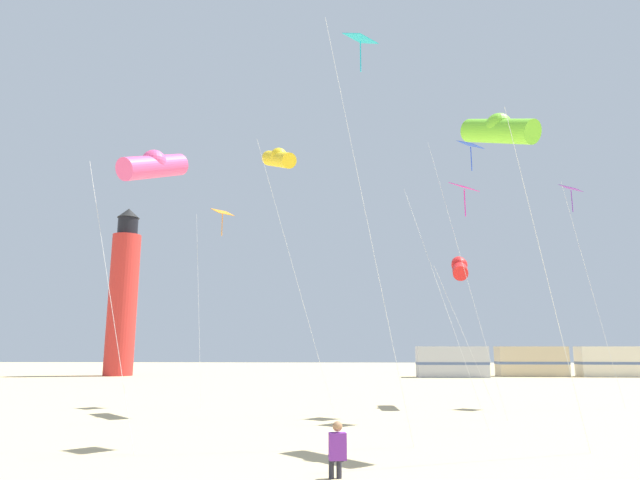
{
  "coord_description": "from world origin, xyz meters",
  "views": [
    {
      "loc": [
        0.14,
        -7.22,
        2.59
      ],
      "look_at": [
        -0.65,
        11.24,
        6.23
      ],
      "focal_mm": 31.02,
      "sensor_mm": 36.0,
      "label": 1
    }
  ],
  "objects": [
    {
      "name": "kite_flyer_standing",
      "position": [
        -0.02,
        4.45,
        0.61
      ],
      "size": [
        0.39,
        0.54,
        1.16
      ],
      "rotation": [
        0.0,
        0.0,
        3.3
      ],
      "color": "#722D99",
      "rests_on": "ground"
    },
    {
      "name": "kite_diamond_cyan",
      "position": [
        0.77,
        9.41,
        12.07
      ],
      "size": [
        2.36,
        1.83,
        12.92
      ],
      "color": "silver",
      "rests_on": "ground"
    },
    {
      "name": "kite_tube_gold",
      "position": [
        -2.75,
        16.5,
        11.05
      ],
      "size": [
        3.44,
        3.74,
        11.76
      ],
      "color": "silver",
      "rests_on": "ground"
    },
    {
      "name": "kite_diamond_violet",
      "position": [
        11.34,
        19.28,
        9.86
      ],
      "size": [
        2.01,
        1.72,
        10.52
      ],
      "color": "silver",
      "rests_on": "ground"
    },
    {
      "name": "kite_diamond_blue",
      "position": [
        5.71,
        15.95,
        10.85
      ],
      "size": [
        2.53,
        2.53,
        11.6
      ],
      "color": "silver",
      "rests_on": "ground"
    },
    {
      "name": "kite_tube_rainbow",
      "position": [
        -5.69,
        8.84,
        8.15
      ],
      "size": [
        2.63,
        3.03,
        8.85
      ],
      "color": "silver",
      "rests_on": "ground"
    },
    {
      "name": "kite_diamond_orange",
      "position": [
        -5.88,
        19.06,
        8.84
      ],
      "size": [
        2.01,
        2.01,
        9.43
      ],
      "color": "silver",
      "rests_on": "ground"
    },
    {
      "name": "kite_tube_scarlet",
      "position": [
        5.73,
        19.34,
        6.43
      ],
      "size": [
        2.35,
        2.68,
        7.13
      ],
      "color": "silver",
      "rests_on": "ground"
    },
    {
      "name": "kite_diamond_magenta",
      "position": [
        4.86,
        13.95,
        8.5
      ],
      "size": [
        2.97,
        2.97,
        9.08
      ],
      "color": "silver",
      "rests_on": "ground"
    },
    {
      "name": "kite_tube_lime",
      "position": [
        4.68,
        8.08,
        8.82
      ],
      "size": [
        2.66,
        2.89,
        9.53
      ],
      "color": "silver",
      "rests_on": "ground"
    },
    {
      "name": "lighthouse_distant",
      "position": [
        -21.93,
        47.21,
        7.84
      ],
      "size": [
        2.8,
        2.8,
        16.8
      ],
      "color": "red",
      "rests_on": "ground"
    },
    {
      "name": "rv_van_silver",
      "position": [
        10.13,
        45.65,
        1.39
      ],
      "size": [
        6.46,
        2.39,
        2.8
      ],
      "rotation": [
        0.0,
        0.0,
        -0.01
      ],
      "color": "#B7BABF",
      "rests_on": "ground"
    },
    {
      "name": "rv_van_tan",
      "position": [
        18.02,
        47.55,
        1.39
      ],
      "size": [
        6.49,
        2.47,
        2.8
      ],
      "rotation": [
        0.0,
        0.0,
        -0.02
      ],
      "color": "#C6B28C",
      "rests_on": "ground"
    },
    {
      "name": "rv_van_cream",
      "position": [
        25.55,
        47.2,
        1.39
      ],
      "size": [
        6.55,
        2.66,
        2.8
      ],
      "rotation": [
        0.0,
        0.0,
        -0.05
      ],
      "color": "beige",
      "rests_on": "ground"
    }
  ]
}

